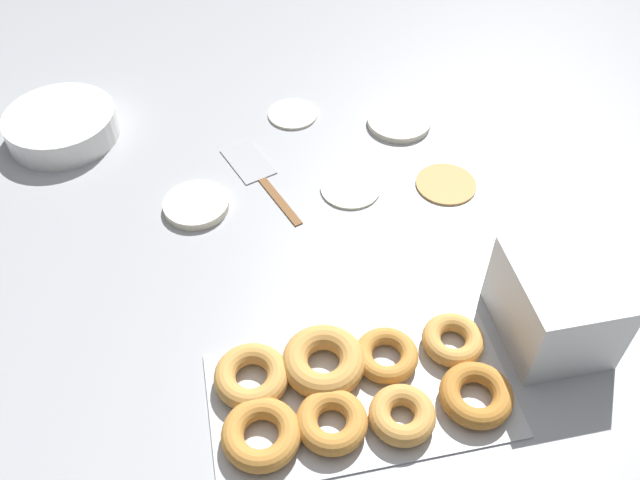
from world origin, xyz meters
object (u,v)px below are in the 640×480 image
pancake_4 (350,187)px  pancake_1 (196,205)px  donut_tray (353,387)px  pancake_0 (293,113)px  spatula (255,170)px  container_stack (556,303)px  pancake_2 (399,122)px  batter_bowl (62,126)px  pancake_3 (446,182)px

pancake_4 → pancake_1: bearing=178.5°
pancake_4 → donut_tray: bearing=-103.0°
pancake_0 → spatula: size_ratio=0.40×
spatula → pancake_1: bearing=104.7°
pancake_0 → container_stack: 0.61m
pancake_2 → donut_tray: donut_tray is taller
pancake_2 → spatula: size_ratio=0.51×
container_stack → batter_bowl: bearing=139.7°
pancake_4 → spatula: 0.17m
container_stack → spatula: 0.54m
pancake_2 → pancake_3: pancake_2 is taller
pancake_3 → container_stack: bearing=-82.9°
pancake_0 → container_stack: size_ratio=0.59×
pancake_2 → pancake_4: (-0.13, -0.15, -0.00)m
pancake_1 → pancake_3: size_ratio=1.04×
pancake_0 → spatula: 0.17m
pancake_4 → donut_tray: (-0.09, -0.38, 0.01)m
pancake_3 → batter_bowl: size_ratio=0.52×
pancake_3 → container_stack: 0.32m
pancake_0 → pancake_3: (0.22, -0.24, -0.00)m
pancake_3 → spatula: pancake_3 is taller
pancake_1 → pancake_2: bearing=20.9°
batter_bowl → container_stack: 0.89m
pancake_0 → pancake_4: bearing=-75.0°
pancake_1 → batter_bowl: size_ratio=0.54×
batter_bowl → container_stack: (0.68, -0.57, 0.04)m
container_stack → pancake_1: bearing=143.3°
batter_bowl → container_stack: size_ratio=1.25×
donut_tray → container_stack: 0.29m
pancake_4 → spatula: pancake_4 is taller
pancake_2 → batter_bowl: batter_bowl is taller
batter_bowl → spatula: batter_bowl is taller
pancake_3 → batter_bowl: batter_bowl is taller
container_stack → spatula: (-0.35, 0.41, -0.06)m
pancake_2 → container_stack: bearing=-81.7°
pancake_1 → donut_tray: bearing=-66.2°
donut_tray → pancake_2: bearing=67.9°
pancake_0 → pancake_2: size_ratio=0.79×
pancake_1 → pancake_4: pancake_1 is taller
pancake_2 → pancake_1: bearing=-159.1°
pancake_1 → pancake_4: bearing=-1.5°
pancake_3 → pancake_1: bearing=176.3°
pancake_0 → pancake_3: size_ratio=0.91×
donut_tray → pancake_0: bearing=87.3°
pancake_0 → container_stack: container_stack is taller
batter_bowl → spatula: size_ratio=0.85×
donut_tray → batter_bowl: batter_bowl is taller
batter_bowl → spatula: bearing=-26.5°
pancake_1 → spatula: 0.13m
pancake_3 → batter_bowl: bearing=157.7°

